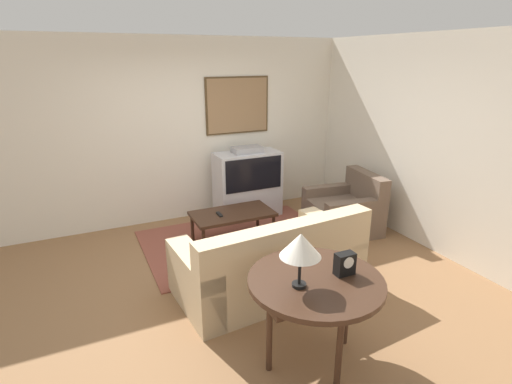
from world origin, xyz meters
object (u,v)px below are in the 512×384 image
Objects in this scene: console_table at (316,286)px; table_lamp at (301,246)px; couch at (271,264)px; armchair at (345,212)px; mantel_clock at (345,264)px; tv at (248,184)px; coffee_table at (233,215)px.

table_lamp is at bearing -169.56° from console_table.
couch reaches higher than armchair.
tv is at bearing 79.72° from mantel_clock.
table_lamp is (-0.35, -1.13, 0.80)m from couch.
mantel_clock is (-0.58, -3.19, 0.34)m from tv.
mantel_clock is (0.24, -0.03, 0.16)m from console_table.
coffee_table is at bearing -125.69° from tv.
mantel_clock is at bearing -89.99° from coffee_table.
armchair is 1.65m from coffee_table.
tv is 2.17m from couch.
armchair is at bearing 45.58° from table_lamp.
coffee_table is 2.49× the size of table_lamp.
table_lamp is (-0.41, -2.39, 0.71)m from coffee_table.
coffee_table is at bearing 84.21° from console_table.
armchair reaches higher than coffee_table.
tv is at bearing 75.49° from console_table.
mantel_clock reaches higher than armchair.
couch is at bearing 80.89° from console_table.
table_lamp is at bearing 179.87° from mantel_clock.
console_table is (-0.82, -3.16, 0.18)m from tv.
mantel_clock is at bearing -30.81° from armchair.
mantel_clock is at bearing -7.93° from console_table.
armchair is 2.32× the size of table_lamp.
armchair is at bearing -10.74° from coffee_table.
console_table is at bearing 76.46° from couch.
coffee_table is 5.89× the size of mantel_clock.
coffee_table is 1.01× the size of console_table.
tv reaches higher than console_table.
mantel_clock reaches higher than couch.
coffee_table is at bearing 80.15° from table_lamp.
couch is 1.43m from table_lamp.
tv reaches higher than armchair.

